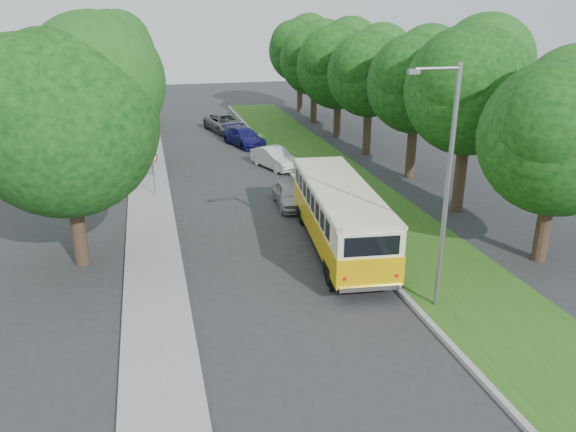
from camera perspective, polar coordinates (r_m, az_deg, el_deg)
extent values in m
plane|color=#2D2D30|center=(20.33, 0.50, -7.39)|extent=(120.00, 120.00, 0.00)
cube|color=gray|center=(25.62, 5.49, -1.24)|extent=(0.20, 70.00, 0.15)
cube|color=#295316|center=(26.47, 10.29, -0.79)|extent=(4.50, 70.00, 0.13)
cube|color=gray|center=(24.30, -13.58, -3.02)|extent=(2.20, 70.00, 0.12)
cylinder|color=#332319|center=(24.08, 24.60, -0.44)|extent=(0.56, 0.56, 3.35)
sphere|color=black|center=(23.23, 25.78, 7.15)|extent=(5.85, 5.85, 5.85)
sphere|color=black|center=(24.13, 27.25, 10.19)|extent=(4.38, 4.38, 4.38)
sphere|color=black|center=(21.99, 25.46, 8.51)|extent=(4.09, 4.09, 4.09)
cylinder|color=#332319|center=(28.50, 17.15, 4.52)|extent=(0.56, 0.56, 4.26)
sphere|color=black|center=(27.77, 17.96, 12.03)|extent=(5.98, 5.98, 5.98)
sphere|color=black|center=(28.71, 19.43, 14.53)|extent=(4.49, 4.49, 4.49)
sphere|color=black|center=(26.59, 17.29, 13.40)|extent=(4.19, 4.19, 4.19)
cylinder|color=#332319|center=(33.78, 12.45, 7.06)|extent=(0.56, 0.56, 3.95)
sphere|color=black|center=(33.18, 12.92, 12.98)|extent=(5.61, 5.61, 5.61)
sphere|color=black|center=(34.01, 14.17, 14.95)|extent=(4.21, 4.21, 4.21)
sphere|color=black|center=(32.10, 12.20, 14.06)|extent=(3.92, 3.92, 3.92)
cylinder|color=#332319|center=(38.98, 8.06, 9.00)|extent=(0.56, 0.56, 3.86)
sphere|color=black|center=(38.46, 8.32, 14.09)|extent=(5.64, 5.64, 5.64)
sphere|color=black|center=(39.26, 9.47, 15.81)|extent=(4.23, 4.23, 4.23)
sphere|color=black|center=(37.43, 7.55, 15.04)|extent=(3.95, 3.95, 3.95)
cylinder|color=#332319|center=(44.49, 5.03, 10.33)|extent=(0.56, 0.56, 3.58)
sphere|color=black|center=(44.02, 5.17, 14.87)|extent=(6.36, 6.36, 6.36)
sphere|color=black|center=(44.89, 6.35, 16.56)|extent=(4.77, 4.77, 4.77)
sphere|color=black|center=(42.90, 4.31, 15.81)|extent=(4.45, 4.45, 4.45)
cylinder|color=#332319|center=(50.08, 2.63, 11.56)|extent=(0.56, 0.56, 3.68)
sphere|color=black|center=(49.67, 2.69, 15.51)|extent=(5.91, 5.91, 5.91)
sphere|color=black|center=(50.45, 3.69, 16.92)|extent=(4.43, 4.43, 4.43)
sphere|color=black|center=(48.66, 1.92, 16.30)|extent=(4.14, 4.14, 4.14)
cylinder|color=#332319|center=(55.87, 1.22, 12.67)|extent=(0.56, 0.56, 4.05)
sphere|color=black|center=(55.50, 1.24, 16.43)|extent=(5.97, 5.97, 5.97)
sphere|color=black|center=(56.29, 2.16, 17.69)|extent=(4.48, 4.48, 4.48)
sphere|color=black|center=(54.50, 0.52, 17.15)|extent=(4.18, 4.18, 4.18)
cylinder|color=#332319|center=(22.91, -20.63, -0.44)|extent=(0.56, 0.56, 3.68)
sphere|color=black|center=(21.96, -21.83, 8.65)|extent=(6.80, 6.80, 6.80)
sphere|color=black|center=(22.31, -19.00, 12.72)|extent=(5.10, 5.10, 5.10)
sphere|color=black|center=(21.16, -25.16, 10.15)|extent=(4.76, 4.76, 4.76)
cylinder|color=#332319|center=(36.34, -18.57, 7.18)|extent=(0.56, 0.56, 3.68)
sphere|color=black|center=(35.75, -19.24, 12.96)|extent=(6.80, 6.80, 6.80)
sphere|color=black|center=(36.22, -17.49, 15.41)|extent=(5.10, 5.10, 5.10)
sphere|color=black|center=(34.92, -21.22, 13.99)|extent=(4.76, 4.76, 4.76)
cylinder|color=#332319|center=(48.11, -17.71, 10.28)|extent=(0.56, 0.56, 3.68)
sphere|color=black|center=(47.66, -18.20, 14.66)|extent=(6.80, 6.80, 6.80)
sphere|color=black|center=(48.19, -16.87, 16.47)|extent=(5.10, 5.10, 5.10)
sphere|color=black|center=(46.83, -19.66, 15.46)|extent=(4.76, 4.76, 4.76)
cylinder|color=gray|center=(18.18, 15.83, 2.08)|extent=(0.16, 0.16, 8.00)
cylinder|color=gray|center=(17.07, 14.98, 14.28)|extent=(1.40, 0.10, 0.10)
cube|color=gray|center=(16.73, 12.64, 14.12)|extent=(0.35, 0.16, 0.14)
cylinder|color=gray|center=(33.89, -14.19, 10.03)|extent=(0.16, 0.16, 7.50)
cylinder|color=gray|center=(33.48, -15.98, 15.98)|extent=(1.40, 0.10, 0.10)
cube|color=gray|center=(33.51, -17.29, 15.74)|extent=(0.35, 0.16, 0.14)
cylinder|color=gray|center=(30.53, -13.50, 4.17)|extent=(0.06, 0.06, 2.50)
cone|color=red|center=(30.26, -13.64, 5.78)|extent=(0.56, 0.02, 0.56)
cone|color=white|center=(30.24, -13.64, 5.78)|extent=(0.40, 0.02, 0.40)
imported|color=#A7A7AB|center=(28.42, 0.21, 2.20)|extent=(1.62, 3.65, 1.22)
imported|color=silver|center=(35.39, -1.33, 5.91)|extent=(2.63, 4.16, 1.29)
imported|color=navy|center=(41.53, -4.48, 8.01)|extent=(3.04, 4.77, 1.29)
imported|color=#585A5F|center=(46.65, -6.41, 9.37)|extent=(3.36, 5.37, 1.38)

